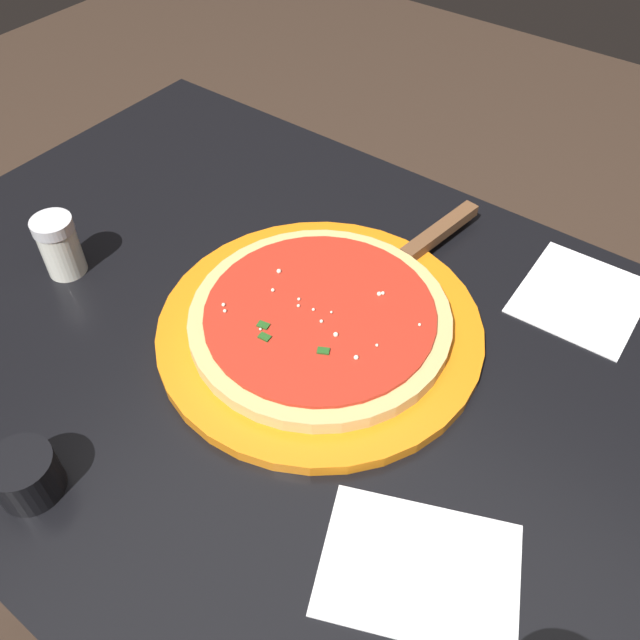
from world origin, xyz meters
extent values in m
plane|color=#38281E|center=(0.00, 0.00, 0.00)|extent=(5.00, 5.00, 0.00)
cube|color=black|center=(-0.41, -0.28, 0.35)|extent=(0.06, 0.06, 0.69)
cube|color=black|center=(0.41, -0.28, 0.35)|extent=(0.06, 0.06, 0.69)
cube|color=black|center=(0.00, 0.00, 0.71)|extent=(0.96, 0.69, 0.03)
cylinder|color=orange|center=(-0.05, -0.03, 0.73)|extent=(0.35, 0.35, 0.01)
cylinder|color=#DBB26B|center=(-0.05, -0.03, 0.74)|extent=(0.28, 0.28, 0.02)
cylinder|color=red|center=(-0.05, -0.03, 0.75)|extent=(0.24, 0.24, 0.00)
sphere|color=#EFEACC|center=(-0.12, -0.03, 0.76)|extent=(0.00, 0.00, 0.00)
sphere|color=#EFEACC|center=(-0.08, -0.01, 0.76)|extent=(0.01, 0.01, 0.01)
sphere|color=#EFEACC|center=(-0.06, -0.02, 0.76)|extent=(0.00, 0.00, 0.00)
sphere|color=#EFEACC|center=(0.01, -0.02, 0.76)|extent=(0.00, 0.00, 0.00)
sphere|color=#EFEACC|center=(-0.01, 0.03, 0.76)|extent=(0.00, 0.00, 0.00)
sphere|color=#EFEACC|center=(0.03, -0.05, 0.76)|extent=(0.01, 0.01, 0.01)
sphere|color=#EFEACC|center=(0.03, 0.03, 0.76)|extent=(0.00, 0.00, 0.00)
sphere|color=#EFEACC|center=(-0.02, -0.03, 0.76)|extent=(0.00, 0.00, 0.00)
sphere|color=#EFEACC|center=(-0.14, -0.07, 0.76)|extent=(0.00, 0.00, 0.00)
sphere|color=#EFEACC|center=(-0.04, -0.03, 0.76)|extent=(0.00, 0.00, 0.00)
sphere|color=#EFEACC|center=(-0.11, 0.00, 0.76)|extent=(0.00, 0.00, 0.00)
sphere|color=#EFEACC|center=(0.04, 0.02, 0.76)|extent=(0.00, 0.00, 0.00)
sphere|color=#EFEACC|center=(-0.08, -0.09, 0.76)|extent=(0.00, 0.00, 0.00)
sphere|color=#EFEACC|center=(-0.08, -0.09, 0.76)|extent=(0.00, 0.00, 0.00)
sphere|color=#EFEACC|center=(-0.02, -0.02, 0.76)|extent=(0.00, 0.00, 0.00)
sphere|color=#EFEACC|center=(-0.06, -0.03, 0.76)|extent=(0.00, 0.00, 0.00)
cube|color=#23561E|center=(-0.01, 0.02, 0.76)|extent=(0.01, 0.01, 0.00)
cube|color=#23561E|center=(-0.02, 0.03, 0.76)|extent=(0.01, 0.01, 0.00)
cube|color=#23561E|center=(-0.08, 0.01, 0.76)|extent=(0.01, 0.01, 0.00)
cube|color=silver|center=(-0.06, -0.12, 0.74)|extent=(0.08, 0.10, 0.00)
cube|color=brown|center=(-0.07, -0.23, 0.74)|extent=(0.04, 0.13, 0.01)
cylinder|color=black|center=(0.05, 0.27, 0.74)|extent=(0.06, 0.06, 0.04)
cube|color=white|center=(-0.26, 0.13, 0.72)|extent=(0.19, 0.17, 0.00)
cube|color=white|center=(-0.25, -0.25, 0.72)|extent=(0.13, 0.15, 0.00)
cylinder|color=silver|center=(0.25, 0.07, 0.75)|extent=(0.04, 0.04, 0.06)
cylinder|color=silver|center=(0.25, 0.07, 0.79)|extent=(0.05, 0.05, 0.01)
camera|label=1|loc=(-0.33, 0.35, 1.25)|focal=37.03mm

